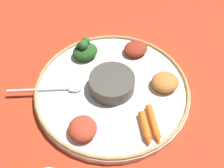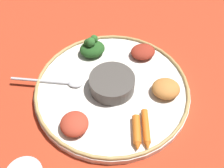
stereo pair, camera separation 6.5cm
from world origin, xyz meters
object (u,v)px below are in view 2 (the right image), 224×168
at_px(greens_pile, 92,47).
at_px(carrot_near_spoon, 137,132).
at_px(carrot_outer, 146,129).
at_px(center_bowl, 112,83).
at_px(spoon, 58,82).

relative_size(greens_pile, carrot_near_spoon, 0.86).
height_order(greens_pile, carrot_outer, greens_pile).
bearing_deg(carrot_near_spoon, greens_pile, 1.80).
bearing_deg(carrot_near_spoon, center_bowl, 1.20).
bearing_deg(greens_pile, spoon, 121.57).
height_order(spoon, greens_pile, greens_pile).
bearing_deg(carrot_near_spoon, carrot_outer, -87.70).
distance_m(spoon, carrot_outer, 0.24).
bearing_deg(spoon, carrot_near_spoon, -148.59).
height_order(center_bowl, spoon, center_bowl).
relative_size(center_bowl, carrot_near_spoon, 1.35).
height_order(center_bowl, carrot_outer, center_bowl).
height_order(center_bowl, carrot_near_spoon, center_bowl).
relative_size(greens_pile, carrot_outer, 0.74).
height_order(center_bowl, greens_pile, greens_pile).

